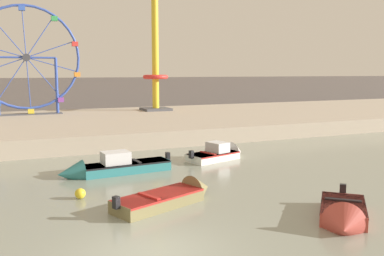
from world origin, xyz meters
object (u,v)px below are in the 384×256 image
motorboat_teal_painted (109,167)px  ferris_wheel_blue_frame (26,60)px  motorboat_faded_red (343,216)px  drop_tower_yellow_tower (155,60)px  mooring_buoy_orange (80,194)px  motorboat_olive_wood (174,196)px  motorboat_white_red_stripe (222,153)px

motorboat_teal_painted → ferris_wheel_blue_frame: (-2.80, 21.47, 5.96)m
ferris_wheel_blue_frame → motorboat_faded_red: bearing=-74.6°
drop_tower_yellow_tower → mooring_buoy_orange: size_ratio=31.83×
motorboat_faded_red → ferris_wheel_blue_frame: (-8.71, 31.68, 6.05)m
motorboat_olive_wood → drop_tower_yellow_tower: (8.28, 26.64, 6.16)m
ferris_wheel_blue_frame → mooring_buoy_orange: size_ratio=23.22×
motorboat_olive_wood → mooring_buoy_orange: 3.94m
motorboat_olive_wood → motorboat_faded_red: bearing=-66.5°
drop_tower_yellow_tower → ferris_wheel_blue_frame: bearing=177.8°
ferris_wheel_blue_frame → drop_tower_yellow_tower: bearing=-2.2°
ferris_wheel_blue_frame → drop_tower_yellow_tower: 12.49m
motorboat_olive_wood → drop_tower_yellow_tower: 28.57m
motorboat_teal_painted → ferris_wheel_blue_frame: bearing=-86.7°
motorboat_faded_red → motorboat_white_red_stripe: bearing=-143.6°
motorboat_faded_red → motorboat_olive_wood: bearing=-92.6°
drop_tower_yellow_tower → motorboat_teal_painted: bearing=-114.8°
motorboat_faded_red → drop_tower_yellow_tower: drop_tower_yellow_tower is taller
motorboat_white_red_stripe → ferris_wheel_blue_frame: size_ratio=0.41×
motorboat_olive_wood → drop_tower_yellow_tower: drop_tower_yellow_tower is taller
ferris_wheel_blue_frame → drop_tower_yellow_tower: drop_tower_yellow_tower is taller
motorboat_olive_wood → ferris_wheel_blue_frame: ferris_wheel_blue_frame is taller
motorboat_teal_painted → mooring_buoy_orange: motorboat_teal_painted is taller
motorboat_olive_wood → motorboat_faded_red: 6.41m
ferris_wheel_blue_frame → motorboat_olive_wood: bearing=-81.2°
motorboat_white_red_stripe → drop_tower_yellow_tower: drop_tower_yellow_tower is taller
ferris_wheel_blue_frame → drop_tower_yellow_tower: size_ratio=0.73×
drop_tower_yellow_tower → motorboat_olive_wood: bearing=-107.3°
motorboat_teal_painted → motorboat_olive_wood: size_ratio=1.24×
motorboat_teal_painted → motorboat_faded_red: motorboat_teal_painted is taller
motorboat_olive_wood → motorboat_faded_red: motorboat_faded_red is taller
motorboat_white_red_stripe → mooring_buoy_orange: size_ratio=9.62×
motorboat_white_red_stripe → motorboat_olive_wood: bearing=-146.4°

